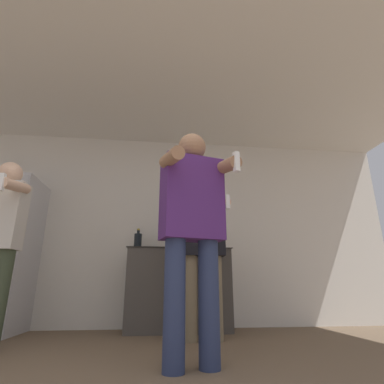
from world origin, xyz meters
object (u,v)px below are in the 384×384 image
(refrigerator, at_px, (1,252))
(person_spectator_back, at_px, (202,245))
(person_woman_foreground, at_px, (192,222))
(bottle_clear_vodka, at_px, (175,243))
(bottle_green_wine, at_px, (138,241))
(bottle_tall_gin, at_px, (191,239))
(bottle_brown_liquor, at_px, (207,243))

(refrigerator, relative_size, person_spectator_back, 1.10)
(person_woman_foreground, bearing_deg, refrigerator, 140.68)
(bottle_clear_vodka, relative_size, person_woman_foreground, 0.15)
(refrigerator, bearing_deg, person_spectator_back, -15.67)
(bottle_green_wine, distance_m, person_woman_foreground, 1.85)
(bottle_green_wine, height_order, person_spectator_back, person_spectator_back)
(bottle_green_wine, xyz_separation_m, person_spectator_back, (0.71, -0.75, -0.14))
(bottle_green_wine, relative_size, person_woman_foreground, 0.17)
(refrigerator, distance_m, person_spectator_back, 2.34)
(bottle_tall_gin, relative_size, bottle_brown_liquor, 1.37)
(bottle_green_wine, height_order, person_woman_foreground, person_woman_foreground)
(person_spectator_back, bearing_deg, bottle_clear_vodka, 107.65)
(bottle_clear_vodka, relative_size, bottle_green_wine, 0.90)
(refrigerator, xyz_separation_m, bottle_tall_gin, (2.21, 0.12, 0.20))
(bottle_brown_liquor, height_order, bottle_green_wine, bottle_green_wine)
(bottle_clear_vodka, bearing_deg, bottle_brown_liquor, 0.00)
(person_woman_foreground, bearing_deg, person_spectator_back, 77.97)
(bottle_green_wine, bearing_deg, refrigerator, -175.54)
(bottle_tall_gin, relative_size, person_spectator_back, 0.22)
(person_woman_foreground, bearing_deg, bottle_green_wine, 105.39)
(refrigerator, distance_m, bottle_brown_liquor, 2.43)
(bottle_tall_gin, relative_size, person_woman_foreground, 0.22)
(refrigerator, xyz_separation_m, person_spectator_back, (2.25, -0.63, 0.03))
(bottle_green_wine, relative_size, person_spectator_back, 0.17)
(bottle_clear_vodka, xyz_separation_m, person_woman_foreground, (0.02, -1.78, -0.10))
(refrigerator, height_order, person_woman_foreground, refrigerator)
(refrigerator, relative_size, person_woman_foreground, 1.08)
(refrigerator, bearing_deg, bottle_clear_vodka, 3.41)
(bottle_clear_vodka, relative_size, bottle_brown_liquor, 0.95)
(bottle_tall_gin, bearing_deg, bottle_clear_vodka, 180.00)
(bottle_tall_gin, xyz_separation_m, person_spectator_back, (0.04, -0.75, -0.17))
(bottle_brown_liquor, relative_size, person_spectator_back, 0.16)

